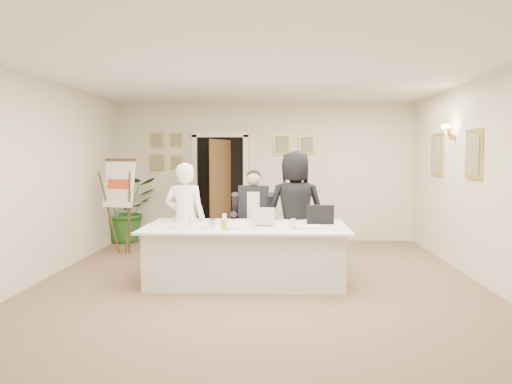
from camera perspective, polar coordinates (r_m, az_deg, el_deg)
The scene contains 28 objects.
floor at distance 6.87m, azimuth 0.24°, elevation -10.39°, with size 7.00×7.00×0.00m, color brown.
ceiling at distance 6.74m, azimuth 0.25°, elevation 13.33°, with size 6.00×7.00×0.02m, color white.
wall_back at distance 10.15m, azimuth 0.98°, elevation 2.33°, with size 6.00×0.10×2.80m, color beige.
wall_front at distance 3.17m, azimuth -2.10°, elevation -1.79°, with size 6.00×0.10×2.80m, color beige.
wall_left at distance 7.40m, azimuth -23.64°, elevation 1.28°, with size 0.10×7.00×2.80m, color beige.
wall_right at distance 7.20m, azimuth 24.85°, elevation 1.17°, with size 0.10×7.00×2.80m, color beige.
doorway at distance 10.05m, azimuth -4.08°, elevation 0.26°, with size 1.14×0.86×2.20m.
pictures_back_wall at distance 10.17m, azimuth -3.54°, elevation 4.86°, with size 3.40×0.06×0.80m, color gold, non-canonical shape.
pictures_right_wall at distance 8.31m, azimuth 21.57°, elevation 4.03°, with size 0.06×2.20×0.80m, color gold, non-canonical shape.
wall_sconce at distance 8.29m, azimuth 21.18°, elevation 6.47°, with size 0.20×0.30×0.24m, color #B26F39, non-canonical shape.
conference_table at distance 6.90m, azimuth -1.15°, elevation -6.99°, with size 2.75×1.47×0.78m.
seated_man at distance 7.93m, azimuth -0.28°, elevation -2.84°, with size 0.65×0.69×1.52m, color black, non-canonical shape.
flip_chart at distance 9.01m, azimuth -15.01°, elevation -2.13°, with size 0.59×0.43×1.64m.
standing_man at distance 7.33m, azimuth -8.12°, elevation -3.03°, with size 0.59×0.39×1.63m, color white.
standing_woman at distance 7.60m, azimuth 4.54°, elevation -2.07°, with size 0.88×0.57×1.81m, color black.
potted_palm at distance 10.36m, azimuth -14.74°, elevation -1.92°, with size 1.17×1.02×1.30m, color #286220.
laptop at distance 6.86m, azimuth 0.83°, elevation -2.65°, with size 0.31×0.34×0.28m, color #B7BABC, non-canonical shape.
laptop_bag at distance 7.04m, azimuth 7.36°, elevation -2.57°, with size 0.37×0.10×0.26m, color black.
paper_stack at distance 6.59m, azimuth 5.96°, elevation -4.02°, with size 0.34×0.23×0.03m, color white.
plate_left at distance 6.67m, azimuth -9.37°, elevation -4.03°, with size 0.21×0.21×0.01m, color white.
plate_mid at distance 6.53m, azimuth -5.98°, elevation -4.18°, with size 0.22×0.22×0.01m, color white.
plate_near at distance 6.42m, azimuth -2.79°, elevation -4.30°, with size 0.20×0.20×0.01m, color white.
glass_a at distance 6.82m, azimuth -7.52°, elevation -3.30°, with size 0.06×0.06×0.14m, color silver.
glass_b at distance 6.46m, azimuth -0.19°, elevation -3.68°, with size 0.06×0.06×0.14m, color silver.
glass_c at distance 6.50m, azimuth 4.27°, elevation -3.64°, with size 0.06×0.06×0.14m, color silver.
glass_d at distance 7.04m, azimuth -3.65°, elevation -3.05°, with size 0.06×0.06×0.14m, color silver.
oj_glass at distance 6.43m, azimuth -3.66°, elevation -3.78°, with size 0.07×0.07×0.13m, color gold.
steel_jug at distance 6.68m, azimuth -5.00°, elevation -3.57°, with size 0.09×0.09×0.11m, color silver.
Camera 1 is at (0.25, -6.65, 1.73)m, focal length 35.00 mm.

